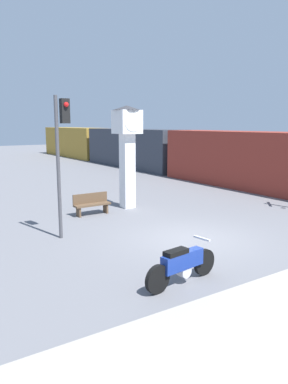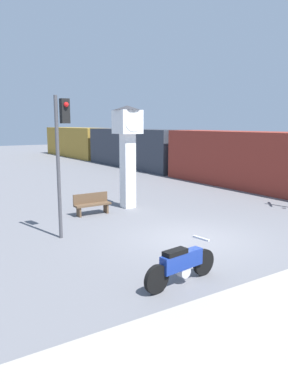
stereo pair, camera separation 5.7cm
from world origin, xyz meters
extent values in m
plane|color=slate|center=(0.00, 0.00, 0.00)|extent=(120.00, 120.00, 0.00)
cylinder|color=black|center=(-1.72, -2.52, 0.34)|extent=(0.70, 0.21, 0.69)
cylinder|color=black|center=(-3.36, -2.74, 0.34)|extent=(0.70, 0.21, 0.69)
cube|color=navy|center=(-2.54, -2.63, 0.60)|extent=(1.28, 0.42, 0.41)
cube|color=black|center=(-2.77, -2.66, 0.86)|extent=(0.67, 0.35, 0.11)
cylinder|color=silver|center=(-2.48, -2.62, 0.31)|extent=(0.35, 0.27, 0.32)
cube|color=silver|center=(-1.84, -2.54, 1.01)|extent=(0.14, 0.51, 0.05)
cube|color=white|center=(0.71, 5.39, 1.71)|extent=(0.55, 0.55, 3.42)
cube|color=white|center=(0.71, 5.39, 3.94)|extent=(1.05, 1.05, 1.05)
cylinder|color=white|center=(0.71, 4.85, 3.94)|extent=(0.84, 0.02, 0.84)
cone|color=#333338|center=(0.71, 5.39, 4.57)|extent=(1.26, 1.26, 0.20)
cube|color=maroon|center=(9.82, 6.24, 1.70)|extent=(2.80, 12.68, 3.40)
cube|color=#333842|center=(9.82, 19.52, 1.70)|extent=(2.80, 12.68, 3.40)
cube|color=olive|center=(9.82, 32.80, 1.70)|extent=(2.80, 12.68, 3.40)
cylinder|color=#47474C|center=(-3.65, 2.57, 2.39)|extent=(0.12, 0.12, 4.77)
cube|color=black|center=(-3.35, 2.57, 4.27)|extent=(0.28, 0.24, 0.80)
sphere|color=red|center=(-3.35, 2.42, 4.47)|extent=(0.16, 0.16, 0.16)
cube|color=brown|center=(-1.30, 4.98, 0.45)|extent=(1.60, 0.44, 0.08)
cube|color=brown|center=(-1.30, 5.17, 0.70)|extent=(1.60, 0.06, 0.44)
cube|color=brown|center=(-1.94, 4.98, 0.21)|extent=(0.08, 0.35, 0.41)
cube|color=brown|center=(-0.66, 4.98, 0.21)|extent=(0.08, 0.35, 0.41)
camera|label=1|loc=(-8.07, -9.32, 3.86)|focal=35.00mm
camera|label=2|loc=(-8.02, -9.35, 3.86)|focal=35.00mm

